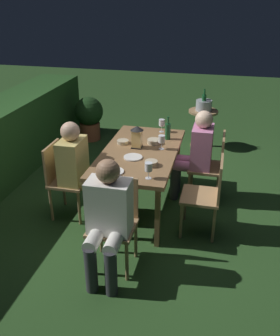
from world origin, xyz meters
TOP-DOWN VIEW (x-y plane):
  - ground_plane at (0.00, 0.00)m, footprint 16.00×16.00m
  - dining_table at (0.00, 0.00)m, footprint 1.61×0.84m
  - chair_head_near at (-1.05, 0.00)m, footprint 0.40×0.42m
  - person_in_cream at (-1.25, 0.00)m, footprint 0.48×0.38m
  - chair_side_right_a at (-0.36, 0.81)m, footprint 0.42×0.40m
  - person_in_mustard at (-0.36, 0.62)m, footprint 0.38×0.47m
  - chair_side_left_a at (-0.36, -0.81)m, footprint 0.42×0.40m
  - chair_side_left_b at (0.36, -0.81)m, footprint 0.42×0.40m
  - person_in_pink at (0.36, -0.62)m, footprint 0.38×0.47m
  - lantern_centerpiece at (0.09, 0.06)m, footprint 0.15×0.15m
  - green_bottle_on_table at (0.44, -0.25)m, footprint 0.07×0.07m
  - wine_glass_a at (0.11, -0.23)m, footprint 0.08×0.08m
  - wine_glass_b at (-0.65, -0.24)m, footprint 0.08×0.08m
  - wine_glass_c at (0.67, -0.13)m, footprint 0.08×0.08m
  - plate_a at (-0.60, 0.14)m, footprint 0.21×0.21m
  - plate_b at (-0.21, 0.03)m, footprint 0.21×0.21m
  - bowl_olives at (0.17, 0.25)m, footprint 0.14×0.14m
  - bowl_bread at (0.26, -0.11)m, footprint 0.16×0.16m
  - bowl_salad at (-0.36, -0.21)m, footprint 0.14×0.14m
  - side_table at (2.12, -0.57)m, footprint 0.48×0.48m
  - ice_bucket at (2.12, -0.57)m, footprint 0.26×0.26m
  - potted_plant_by_hedge at (2.00, 1.37)m, footprint 0.49×0.49m

SIDE VIEW (x-z plane):
  - ground_plane at x=0.00m, z-range 0.00..0.00m
  - side_table at x=2.12m, z-range 0.10..0.72m
  - potted_plant_by_hedge at x=2.00m, z-range 0.04..0.80m
  - chair_head_near at x=-1.05m, z-range 0.05..0.92m
  - chair_side_right_a at x=-0.36m, z-range 0.05..0.92m
  - chair_side_left_a at x=-0.36m, z-range 0.05..0.92m
  - chair_side_left_b at x=0.36m, z-range 0.05..0.92m
  - person_in_cream at x=-1.25m, z-range 0.06..1.21m
  - person_in_mustard at x=-0.36m, z-range 0.06..1.21m
  - person_in_pink at x=0.36m, z-range 0.06..1.21m
  - dining_table at x=0.00m, z-range 0.31..1.04m
  - ice_bucket at x=2.12m, z-range 0.55..0.89m
  - plate_a at x=-0.60m, z-range 0.73..0.75m
  - plate_b at x=-0.21m, z-range 0.73..0.75m
  - bowl_olives at x=0.17m, z-range 0.74..0.78m
  - bowl_bread at x=0.26m, z-range 0.74..0.79m
  - bowl_salad at x=-0.36m, z-range 0.74..0.79m
  - green_bottle_on_table at x=0.44m, z-range 0.70..0.99m
  - wine_glass_a at x=0.11m, z-range 0.77..0.94m
  - wine_glass_b at x=-0.65m, z-range 0.77..0.94m
  - wine_glass_c at x=0.67m, z-range 0.77..0.94m
  - lantern_centerpiece at x=0.09m, z-range 0.75..1.01m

